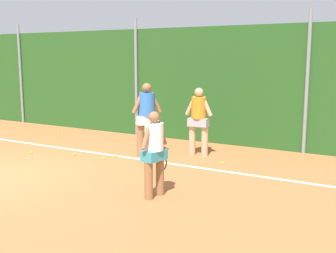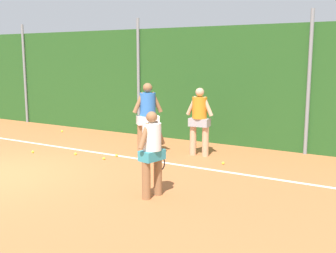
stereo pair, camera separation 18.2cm
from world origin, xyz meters
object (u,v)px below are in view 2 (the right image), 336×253
Objects in this scene: tennis_ball_1 at (117,156)px; tennis_ball_10 at (142,140)px; player_midcourt at (148,115)px; tennis_ball_2 at (148,167)px; tennis_ball_6 at (75,154)px; tennis_ball_7 at (104,158)px; player_foreground_near at (152,150)px; tennis_ball_0 at (223,163)px; tennis_ball_3 at (33,152)px; player_backcourt_far at (199,118)px; tennis_ball_4 at (62,131)px.

tennis_ball_1 and tennis_ball_10 have the same top height.
player_midcourt reaches higher than tennis_ball_2.
tennis_ball_6 and tennis_ball_7 have the same top height.
tennis_ball_1 is (-2.52, 2.18, -0.87)m from player_foreground_near.
tennis_ball_1 and tennis_ball_7 have the same top height.
tennis_ball_6 is at bearing -163.66° from tennis_ball_0.
tennis_ball_2 is 3.59m from tennis_ball_3.
tennis_ball_2 is at bearing -102.78° from player_midcourt.
tennis_ball_10 is (-1.21, 1.47, -1.05)m from player_midcourt.
player_backcourt_far reaches higher than tennis_ball_7.
tennis_ball_3 is 1.00× the size of tennis_ball_10.
tennis_ball_1 and tennis_ball_4 have the same top height.
tennis_ball_4 is at bearing -178.21° from tennis_ball_10.
tennis_ball_0 is at bearing -42.26° from player_midcourt.
player_midcourt is 4.81m from tennis_ball_4.
tennis_ball_1 is (-1.79, -1.25, -0.98)m from player_backcourt_far.
tennis_ball_4 is at bearing 116.49° from player_midcourt.
player_backcourt_far reaches higher than tennis_ball_1.
tennis_ball_10 is at bearing 46.58° from player_foreground_near.
tennis_ball_1 is 4.32m from tennis_ball_4.
player_midcourt is 29.18× the size of tennis_ball_4.
tennis_ball_0 is at bearing -35.30° from player_backcourt_far.
tennis_ball_6 is 0.98m from tennis_ball_7.
tennis_ball_4 is 1.00× the size of tennis_ball_10.
player_midcourt reaches higher than tennis_ball_4.
tennis_ball_7 is (-0.71, -0.97, -1.05)m from player_midcourt.
tennis_ball_6 is (-2.86, -1.65, -0.98)m from player_backcourt_far.
tennis_ball_1 is 1.14m from tennis_ball_6.
player_foreground_near is 4.11m from tennis_ball_6.
tennis_ball_6 is (-1.07, -0.40, 0.00)m from tennis_ball_1.
player_midcourt is at bearing 44.92° from player_foreground_near.
tennis_ball_2 is at bearing -20.83° from tennis_ball_1.
tennis_ball_10 is at bearing 82.79° from player_midcourt.
tennis_ball_0 and tennis_ball_3 have the same top height.
tennis_ball_3 is at bearing -120.20° from tennis_ball_10.
player_midcourt reaches higher than tennis_ball_1.
player_backcourt_far is 2.69m from tennis_ball_7.
tennis_ball_6 is 1.00× the size of tennis_ball_10.
player_midcourt is 1.65m from tennis_ball_2.
tennis_ball_7 and tennis_ball_10 have the same top height.
player_backcourt_far is 1.45m from tennis_ball_0.
tennis_ball_1 is at bearing -165.29° from tennis_ball_0.
tennis_ball_1 is at bearing -26.45° from tennis_ball_4.
tennis_ball_4 is (-5.20, 2.43, 0.00)m from tennis_ball_2.
tennis_ball_2 is (-1.38, -1.22, 0.00)m from tennis_ball_0.
tennis_ball_10 is at bearing 106.01° from tennis_ball_1.
player_foreground_near is 24.52× the size of tennis_ball_7.
tennis_ball_1 is (-0.62, -0.56, -1.05)m from player_midcourt.
player_foreground_near is 2.23m from tennis_ball_2.
player_backcourt_far is 27.26× the size of tennis_ball_1.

